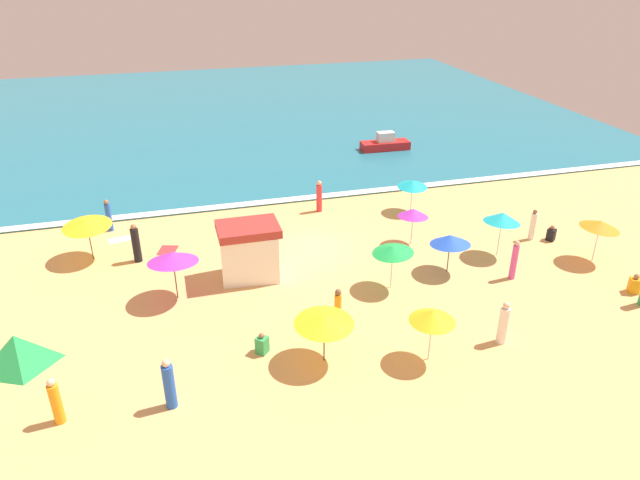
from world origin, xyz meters
name	(u,v)px	position (x,y,z in m)	size (l,w,h in m)	color
ground_plane	(313,248)	(0.00, 0.00, 0.00)	(60.00, 60.00, 0.00)	#E5B26B
ocean_water	(235,112)	(0.00, 28.00, 0.05)	(60.00, 44.00, 0.10)	teal
wave_breaker_foam	(286,200)	(0.00, 6.30, 0.10)	(57.00, 0.70, 0.01)	white
lifeguard_cabana	(249,251)	(-3.45, -1.91, 1.32)	(2.71, 2.07, 2.59)	white
beach_umbrella_0	(601,225)	(12.65, -4.78, 1.90)	(2.26, 2.24, 2.18)	silver
beach_umbrella_1	(413,213)	(4.96, -0.78, 1.70)	(2.14, 2.14, 1.96)	silver
beach_umbrella_2	(86,223)	(-10.53, 1.84, 1.89)	(2.67, 2.69, 2.16)	#4C3823
beach_umbrella_3	(413,184)	(6.55, 2.94, 1.70)	(1.91, 1.93, 1.95)	silver
beach_umbrella_4	(393,250)	(2.37, -4.50, 1.87)	(2.05, 2.03, 2.10)	silver
beach_umbrella_5	(433,316)	(1.83, -9.57, 1.89)	(2.21, 2.21, 2.14)	silver
beach_umbrella_6	(450,240)	(5.42, -3.87, 1.64)	(2.23, 2.26, 1.95)	#4C3823
beach_umbrella_7	(324,319)	(-1.86, -8.62, 1.78)	(2.39, 2.40, 2.00)	#4C3823
beach_umbrella_8	(502,217)	(8.54, -3.02, 2.00)	(2.43, 2.42, 2.31)	silver
beach_umbrella_9	(173,257)	(-6.77, -2.87, 1.98)	(2.46, 2.49, 2.33)	#4C3823
beach_tent	(17,351)	(-12.41, -6.12, 0.69)	(2.39, 1.99, 1.38)	green
beachgoer_0	(56,402)	(-10.74, -9.35, 0.80)	(0.47, 0.47, 1.70)	orange
beachgoer_1	(262,344)	(-3.94, -7.57, 0.37)	(0.56, 0.56, 0.86)	green
beachgoer_2	(551,234)	(12.02, -2.35, 0.36)	(0.54, 0.54, 0.84)	black
beachgoer_3	(503,324)	(4.92, -9.36, 0.84)	(0.50, 0.50, 1.79)	white
beachgoer_4	(109,216)	(-9.84, 4.88, 0.86)	(0.37, 0.37, 1.76)	blue
beachgoer_5	(169,385)	(-7.31, -9.58, 0.89)	(0.53, 0.53, 1.89)	blue
beachgoer_6	(136,244)	(-8.41, 0.99, 0.91)	(0.53, 0.53, 1.94)	black
beachgoer_7	(635,284)	(12.41, -7.71, 0.39)	(0.55, 0.55, 0.91)	orange
beachgoer_8	(533,225)	(11.10, -1.99, 0.79)	(0.37, 0.37, 1.66)	white
beachgoer_9	(319,197)	(1.54, 4.40, 0.89)	(0.45, 0.45, 1.85)	red
beachgoer_10	(514,260)	(7.96, -5.23, 0.93)	(0.34, 0.34, 1.91)	#D84CA5
beachgoer_11	(338,307)	(-0.70, -6.52, 0.78)	(0.39, 0.39, 1.58)	orange
beach_towel_0	(121,239)	(-9.32, 3.61, 0.01)	(1.31, 0.86, 0.01)	white
beach_towel_1	(168,250)	(-7.03, 1.74, 0.01)	(1.13, 1.26, 0.01)	red
small_boat_0	(385,144)	(9.21, 13.85, 0.53)	(3.62, 1.34, 1.31)	red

